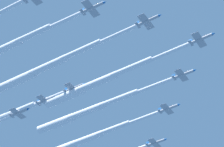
% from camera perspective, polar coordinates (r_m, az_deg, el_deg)
% --- Properties ---
extents(jet_lead, '(39.67, 64.45, 3.76)m').
position_cam_1_polar(jet_lead, '(197.73, -1.78, -1.09)').
color(jet_lead, '#9EA3AD').
extents(jet_port_inner, '(38.98, 65.69, 3.93)m').
position_cam_1_polar(jet_port_inner, '(213.33, -2.99, -4.32)').
color(jet_port_inner, '#9EA3AD').
extents(jet_starboard_inner, '(39.33, 63.67, 3.86)m').
position_cam_1_polar(jet_starboard_inner, '(196.40, -7.24, 0.76)').
color(jet_starboard_inner, '#9EA3AD').
extents(jet_port_mid, '(37.05, 60.07, 3.89)m').
position_cam_1_polar(jet_port_mid, '(227.52, -2.96, -7.37)').
color(jet_port_mid, '#9EA3AD').
extents(jet_starboard_mid, '(33.80, 56.66, 3.79)m').
position_cam_1_polar(jet_starboard_mid, '(191.69, -11.88, 2.75)').
color(jet_starboard_mid, '#9EA3AD').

